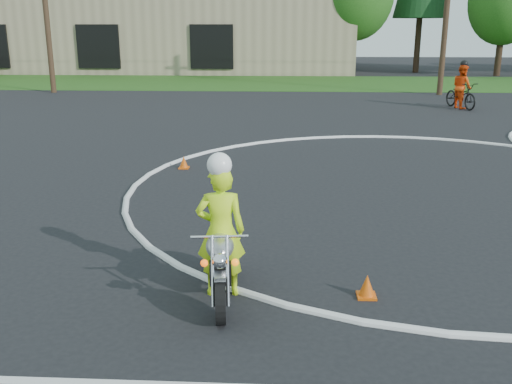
{
  "coord_description": "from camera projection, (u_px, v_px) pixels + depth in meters",
  "views": [
    {
      "loc": [
        -2.77,
        -8.65,
        3.29
      ],
      "look_at": [
        -3.17,
        -1.1,
        1.1
      ],
      "focal_mm": 40.0,
      "sensor_mm": 36.0,
      "label": 1
    }
  ],
  "objects": [
    {
      "name": "ground",
      "position": [
        458.0,
        242.0,
        9.07
      ],
      "size": [
        120.0,
        120.0,
        0.0
      ],
      "primitive_type": "plane",
      "color": "black",
      "rests_on": "ground"
    },
    {
      "name": "grass_strip",
      "position": [
        332.0,
        83.0,
        34.97
      ],
      "size": [
        120.0,
        10.0,
        0.02
      ],
      "primitive_type": "cube",
      "color": "#1E4714",
      "rests_on": "ground"
    },
    {
      "name": "course_markings",
      "position": [
        500.0,
        175.0,
        13.13
      ],
      "size": [
        19.05,
        19.05,
        0.12
      ],
      "color": "silver",
      "rests_on": "ground"
    },
    {
      "name": "primary_motorcycle",
      "position": [
        221.0,
        262.0,
        7.07
      ],
      "size": [
        0.67,
        1.9,
        1.0
      ],
      "rotation": [
        0.0,
        0.0,
        0.11
      ],
      "color": "black",
      "rests_on": "ground"
    },
    {
      "name": "rider_primary_grp",
      "position": [
        221.0,
        227.0,
        7.09
      ],
      "size": [
        0.66,
        0.47,
        1.86
      ],
      "rotation": [
        0.0,
        0.0,
        0.11
      ],
      "color": "#CEFF1A",
      "rests_on": "ground"
    },
    {
      "name": "rider_second_grp",
      "position": [
        461.0,
        92.0,
        23.88
      ],
      "size": [
        1.32,
        2.2,
        2.0
      ],
      "rotation": [
        0.0,
        0.0,
        0.31
      ],
      "color": "black",
      "rests_on": "ground"
    },
    {
      "name": "warehouse",
      "position": [
        104.0,
        17.0,
        47.19
      ],
      "size": [
        41.0,
        17.0,
        8.3
      ],
      "color": "tan",
      "rests_on": "ground"
    }
  ]
}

